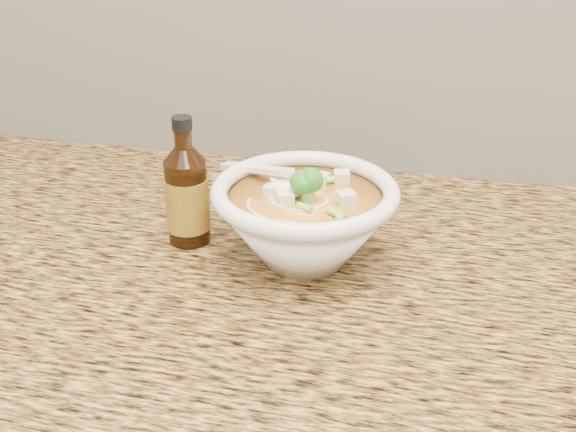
# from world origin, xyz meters

# --- Properties ---
(counter_slab) EXTENTS (4.00, 0.68, 0.04)m
(counter_slab) POSITION_xyz_m (0.00, 1.68, 0.88)
(counter_slab) COLOR #AA843E
(counter_slab) RESTS_ON cabinet
(soup_bowl) EXTENTS (0.23, 0.22, 0.12)m
(soup_bowl) POSITION_xyz_m (-0.15, 1.69, 0.95)
(soup_bowl) COLOR white
(soup_bowl) RESTS_ON counter_slab
(hot_sauce_bottle) EXTENTS (0.07, 0.07, 0.16)m
(hot_sauce_bottle) POSITION_xyz_m (-0.30, 1.70, 0.96)
(hot_sauce_bottle) COLOR black
(hot_sauce_bottle) RESTS_ON counter_slab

